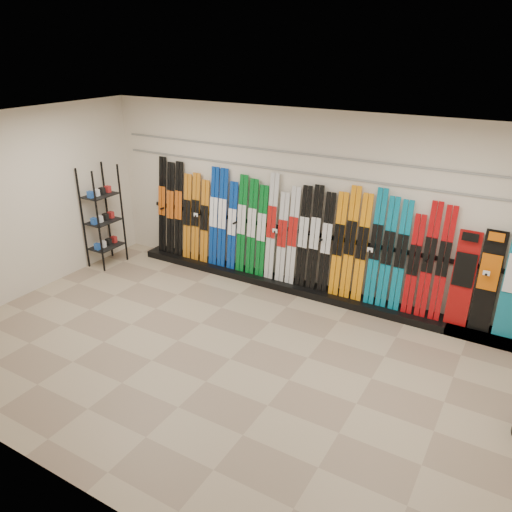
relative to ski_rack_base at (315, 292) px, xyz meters
The scene contains 10 objects.
floor 2.29m from the ski_rack_base, 95.64° to the right, with size 8.00×8.00×0.00m, color gray.
back_wall 1.47m from the ski_rack_base, 135.64° to the left, with size 8.00×8.00×0.00m, color beige.
left_wall 5.01m from the ski_rack_base, 151.65° to the right, with size 5.00×5.00×0.00m, color beige.
ceiling 3.73m from the ski_rack_base, 95.64° to the right, with size 8.00×8.00×0.00m, color silver.
ski_rack_base is the anchor object (origin of this frame).
skis 1.14m from the ski_rack_base, behind, with size 5.37×0.24×1.84m.
snowboards 2.66m from the ski_rack_base, ahead, with size 0.93×0.24×1.54m.
accessory_rack 4.15m from the ski_rack_base, 168.54° to the right, with size 0.40×0.60×1.89m, color black.
slatwall_rail_0 1.96m from the ski_rack_base, 138.37° to the left, with size 7.60×0.02×0.03m, color gray.
slatwall_rail_1 2.26m from the ski_rack_base, 138.37° to the left, with size 7.60×0.02×0.03m, color gray.
Camera 1 is at (3.13, -4.66, 3.93)m, focal length 35.00 mm.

